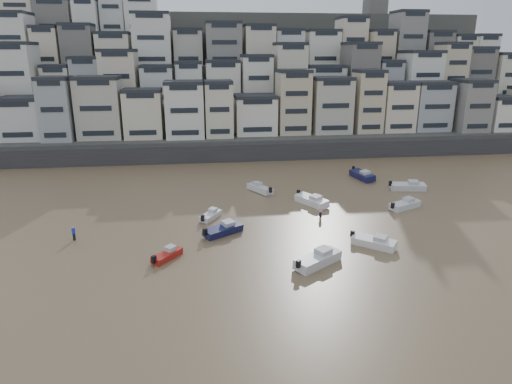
{
  "coord_description": "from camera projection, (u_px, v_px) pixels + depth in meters",
  "views": [
    {
      "loc": [
        -1.39,
        -25.58,
        21.33
      ],
      "look_at": [
        5.92,
        30.0,
        4.0
      ],
      "focal_mm": 32.0,
      "sensor_mm": 36.0,
      "label": 1
    }
  ],
  "objects": [
    {
      "name": "boat_d",
      "position": [
        405.0,
        203.0,
        64.4
      ],
      "size": [
        5.81,
        4.15,
        1.52
      ],
      "primitive_type": null,
      "rotation": [
        0.0,
        0.0,
        0.47
      ],
      "color": "silver",
      "rests_on": "ground"
    },
    {
      "name": "boat_f",
      "position": [
        211.0,
        214.0,
        60.54
      ],
      "size": [
        3.51,
        4.5,
        1.2
      ],
      "primitive_type": null,
      "rotation": [
        0.0,
        0.0,
        1.02
      ],
      "color": "white",
      "rests_on": "ground"
    },
    {
      "name": "boat_e",
      "position": [
        312.0,
        199.0,
        66.03
      ],
      "size": [
        4.69,
        6.32,
        1.67
      ],
      "primitive_type": null,
      "rotation": [
        0.0,
        0.0,
        -1.07
      ],
      "color": "white",
      "rests_on": "ground"
    },
    {
      "name": "person_pink",
      "position": [
        321.0,
        211.0,
        60.85
      ],
      "size": [
        0.44,
        0.44,
        1.74
      ],
      "primitive_type": null,
      "color": "#ECA7BC",
      "rests_on": "ground"
    },
    {
      "name": "boat_c",
      "position": [
        223.0,
        229.0,
        55.28
      ],
      "size": [
        5.65,
        4.6,
        1.52
      ],
      "primitive_type": null,
      "rotation": [
        0.0,
        0.0,
        0.59
      ],
      "color": "#141740",
      "rests_on": "ground"
    },
    {
      "name": "boat_b",
      "position": [
        374.0,
        241.0,
        51.76
      ],
      "size": [
        5.29,
        4.91,
        1.49
      ],
      "primitive_type": null,
      "rotation": [
        0.0,
        0.0,
        -0.71
      ],
      "color": "white",
      "rests_on": "ground"
    },
    {
      "name": "boat_i",
      "position": [
        362.0,
        174.0,
        79.34
      ],
      "size": [
        3.29,
        6.67,
        1.74
      ],
      "primitive_type": null,
      "rotation": [
        0.0,
        0.0,
        -1.38
      ],
      "color": "#141740",
      "rests_on": "ground"
    },
    {
      "name": "ground",
      "position": [
        227.0,
        382.0,
        30.7
      ],
      "size": [
        400.0,
        400.0,
        0.0
      ],
      "primitive_type": "plane",
      "color": "#856647",
      "rests_on": "ground"
    },
    {
      "name": "hillside",
      "position": [
        252.0,
        82.0,
        128.0
      ],
      "size": [
        141.04,
        66.0,
        50.0
      ],
      "color": "#4C4C47",
      "rests_on": "ground"
    },
    {
      "name": "harbor_wall",
      "position": [
        253.0,
        152.0,
        93.0
      ],
      "size": [
        140.0,
        3.0,
        3.5
      ],
      "primitive_type": "cube",
      "color": "#38383A",
      "rests_on": "ground"
    },
    {
      "name": "boat_a",
      "position": [
        318.0,
        257.0,
        47.32
      ],
      "size": [
        6.34,
        5.27,
        1.71
      ],
      "primitive_type": null,
      "rotation": [
        0.0,
        0.0,
        0.61
      ],
      "color": "silver",
      "rests_on": "ground"
    },
    {
      "name": "boat_h",
      "position": [
        260.0,
        187.0,
        72.12
      ],
      "size": [
        4.3,
        5.73,
        1.51
      ],
      "primitive_type": null,
      "rotation": [
        0.0,
        0.0,
        2.08
      ],
      "color": "silver",
      "rests_on": "ground"
    },
    {
      "name": "boat_j",
      "position": [
        167.0,
        254.0,
        48.82
      ],
      "size": [
        3.72,
        4.2,
        1.16
      ],
      "primitive_type": null,
      "rotation": [
        0.0,
        0.0,
        0.9
      ],
      "color": "#A91C14",
      "rests_on": "ground"
    },
    {
      "name": "boat_g",
      "position": [
        408.0,
        185.0,
        72.9
      ],
      "size": [
        6.22,
        2.92,
        1.63
      ],
      "primitive_type": null,
      "rotation": [
        0.0,
        0.0,
        -0.17
      ],
      "color": "silver",
      "rests_on": "ground"
    },
    {
      "name": "person_blue",
      "position": [
        74.0,
        233.0,
        53.59
      ],
      "size": [
        0.44,
        0.44,
        1.74
      ],
      "primitive_type": null,
      "color": "#1C31D2",
      "rests_on": "ground"
    }
  ]
}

